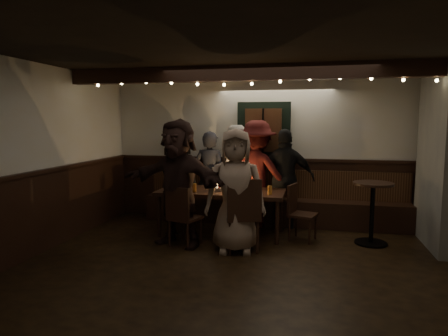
% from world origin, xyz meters
% --- Properties ---
extents(room, '(6.02, 5.01, 2.62)m').
position_xyz_m(room, '(1.07, 1.42, 1.07)').
color(room, black).
rests_on(room, ground).
extents(dining_table, '(2.00, 0.86, 0.87)m').
position_xyz_m(dining_table, '(-0.74, 1.40, 0.65)').
color(dining_table, black).
rests_on(dining_table, ground).
extents(chair_near_left, '(0.51, 0.51, 0.89)m').
position_xyz_m(chair_near_left, '(-1.15, 0.63, 0.50)').
color(chair_near_left, black).
rests_on(chair_near_left, ground).
extents(chair_near_right, '(0.60, 0.60, 1.04)m').
position_xyz_m(chair_near_right, '(-0.25, 0.59, 0.59)').
color(chair_near_right, black).
rests_on(chair_near_right, ground).
extents(chair_end, '(0.48, 0.48, 0.85)m').
position_xyz_m(chair_end, '(0.47, 1.37, 0.48)').
color(chair_end, black).
rests_on(chair_end, ground).
extents(high_top, '(0.58, 0.58, 0.92)m').
position_xyz_m(high_top, '(1.54, 1.38, 0.58)').
color(high_top, black).
rests_on(high_top, ground).
extents(person_a, '(0.97, 0.82, 1.69)m').
position_xyz_m(person_a, '(-1.72, 2.13, 0.84)').
color(person_a, black).
rests_on(person_a, ground).
extents(person_b, '(0.63, 0.44, 1.63)m').
position_xyz_m(person_b, '(-1.13, 2.18, 0.82)').
color(person_b, '#292B35').
rests_on(person_b, ground).
extents(person_c, '(1.04, 0.95, 1.74)m').
position_xyz_m(person_c, '(-0.68, 2.16, 0.87)').
color(person_c, silver).
rests_on(person_c, ground).
extents(person_d, '(1.29, 0.90, 1.83)m').
position_xyz_m(person_d, '(-0.26, 2.02, 0.91)').
color(person_d, '#3B0F0D').
rests_on(person_d, ground).
extents(person_e, '(1.05, 0.59, 1.68)m').
position_xyz_m(person_e, '(0.23, 2.02, 0.84)').
color(person_e, black).
rests_on(person_e, ground).
extents(person_f, '(1.80, 1.03, 1.85)m').
position_xyz_m(person_f, '(-1.23, 0.73, 0.93)').
color(person_f, black).
rests_on(person_f, ground).
extents(person_g, '(0.92, 0.68, 1.71)m').
position_xyz_m(person_g, '(-0.36, 0.61, 0.86)').
color(person_g, gray).
rests_on(person_g, ground).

